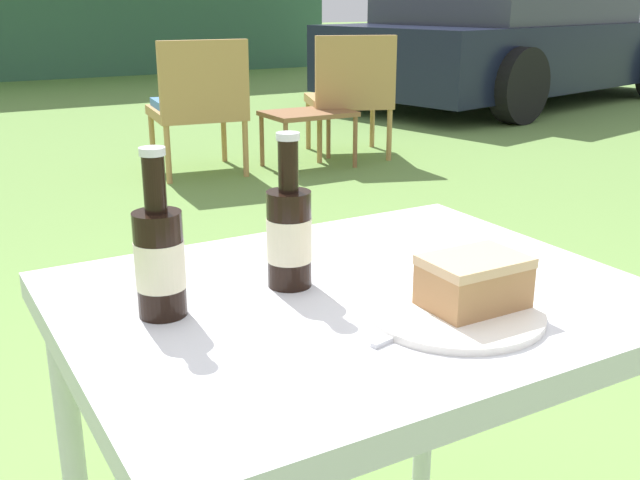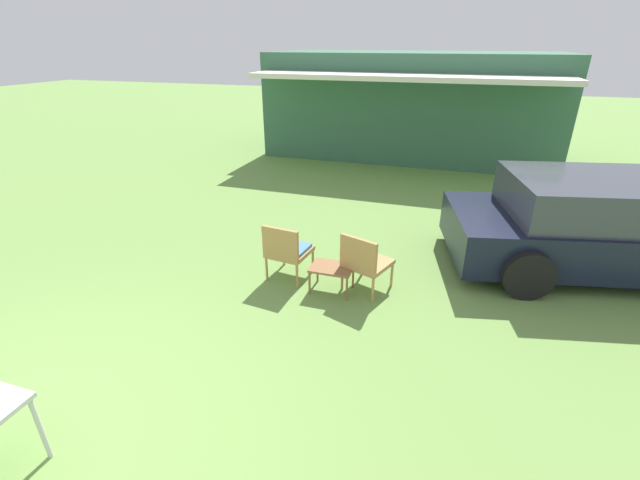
# 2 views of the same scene
# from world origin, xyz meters

# --- Properties ---
(parked_car) EXTENTS (4.69, 2.82, 1.39)m
(parked_car) POSITION_xyz_m (5.42, 5.35, 0.68)
(parked_car) COLOR black
(parked_car) RESTS_ON ground_plane
(wicker_chair_cushioned) EXTENTS (0.61, 0.62, 0.85)m
(wicker_chair_cushioned) POSITION_xyz_m (1.15, 3.65, 0.46)
(wicker_chair_cushioned) COLOR #B2844C
(wicker_chair_cushioned) RESTS_ON ground_plane
(wicker_chair_plain) EXTENTS (0.71, 0.71, 0.85)m
(wicker_chair_plain) POSITION_xyz_m (2.27, 3.63, 0.47)
(wicker_chair_plain) COLOR #B2844C
(wicker_chair_plain) RESTS_ON ground_plane
(garden_side_table) EXTENTS (0.57, 0.40, 0.37)m
(garden_side_table) POSITION_xyz_m (1.86, 3.49, 0.33)
(garden_side_table) COLOR brown
(garden_side_table) RESTS_ON ground_plane
(patio_table) EXTENTS (0.81, 0.64, 0.68)m
(patio_table) POSITION_xyz_m (0.00, 0.00, 0.61)
(patio_table) COLOR silver
(patio_table) RESTS_ON ground_plane
(cake_on_plate) EXTENTS (0.23, 0.23, 0.08)m
(cake_on_plate) POSITION_xyz_m (0.09, -0.14, 0.71)
(cake_on_plate) COLOR white
(cake_on_plate) RESTS_ON patio_table
(cola_bottle_near) EXTENTS (0.07, 0.07, 0.23)m
(cola_bottle_near) POSITION_xyz_m (-0.07, 0.07, 0.76)
(cola_bottle_near) COLOR black
(cola_bottle_near) RESTS_ON patio_table
(cola_bottle_far) EXTENTS (0.07, 0.07, 0.23)m
(cola_bottle_far) POSITION_xyz_m (-0.26, 0.06, 0.76)
(cola_bottle_far) COLOR black
(cola_bottle_far) RESTS_ON patio_table
(fork) EXTENTS (0.19, 0.05, 0.01)m
(fork) POSITION_xyz_m (0.02, -0.14, 0.69)
(fork) COLOR silver
(fork) RESTS_ON patio_table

